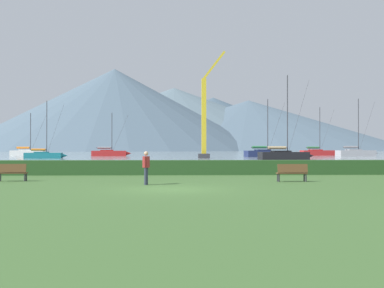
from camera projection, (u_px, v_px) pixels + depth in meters
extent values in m
plane|color=#3D602D|center=(171.00, 189.00, 20.27)|extent=(1000.00, 1000.00, 0.00)
cube|color=#8C9EA3|center=(175.00, 153.00, 157.18)|extent=(320.00, 246.00, 0.00)
cube|color=#284C23|center=(172.00, 167.00, 31.27)|extent=(80.00, 1.20, 0.98)
cube|color=red|center=(317.00, 153.00, 108.99)|extent=(7.97, 3.62, 1.21)
cone|color=red|center=(335.00, 153.00, 109.72)|extent=(1.44, 1.19, 1.03)
cube|color=#A52020|center=(315.00, 151.00, 108.92)|extent=(3.07, 2.20, 0.77)
cylinder|color=#333338|center=(320.00, 130.00, 109.14)|extent=(0.15, 0.15, 10.76)
cylinder|color=#333338|center=(313.00, 148.00, 108.82)|extent=(3.45, 0.58, 0.13)
cylinder|color=#2D7542|center=(313.00, 148.00, 108.82)|extent=(2.98, 0.86, 0.48)
cylinder|color=#333338|center=(327.00, 131.00, 109.45)|extent=(3.63, 0.51, 10.24)
cube|color=#9E9EA3|center=(356.00, 153.00, 99.11)|extent=(8.33, 3.73, 1.26)
cone|color=#9E9EA3|center=(375.00, 153.00, 99.85)|extent=(1.50, 1.24, 1.07)
cube|color=gray|center=(354.00, 151.00, 99.04)|extent=(3.20, 2.29, 0.80)
cylinder|color=#333338|center=(358.00, 126.00, 99.27)|extent=(0.16, 0.16, 11.69)
cylinder|color=#333338|center=(351.00, 147.00, 98.94)|extent=(3.61, 0.58, 0.14)
cylinder|color=gray|center=(351.00, 147.00, 98.94)|extent=(3.12, 0.88, 0.51)
cylinder|color=#333338|center=(367.00, 127.00, 99.57)|extent=(3.80, 0.51, 11.11)
cube|color=#19707A|center=(44.00, 156.00, 79.10)|extent=(6.28, 2.55, 0.96)
cone|color=#19707A|center=(65.00, 156.00, 79.49)|extent=(1.11, 0.89, 0.82)
cube|color=#16646E|center=(41.00, 154.00, 79.07)|extent=(2.38, 1.64, 0.61)
cylinder|color=#333338|center=(47.00, 128.00, 79.20)|extent=(0.12, 0.12, 9.34)
cylinder|color=#333338|center=(38.00, 150.00, 79.02)|extent=(2.76, 0.31, 0.11)
cylinder|color=orange|center=(38.00, 150.00, 79.02)|extent=(2.37, 0.56, 0.39)
cylinder|color=#333338|center=(55.00, 129.00, 79.36)|extent=(2.91, 0.24, 8.89)
cube|color=black|center=(284.00, 156.00, 70.84)|extent=(7.74, 3.49, 1.18)
cone|color=black|center=(310.00, 156.00, 71.53)|extent=(1.40, 1.15, 1.00)
cube|color=black|center=(281.00, 153.00, 70.77)|extent=(2.98, 2.13, 0.75)
cylinder|color=#333338|center=(287.00, 115.00, 70.99)|extent=(0.15, 0.15, 12.32)
cylinder|color=#333338|center=(277.00, 148.00, 70.68)|extent=(3.35, 0.55, 0.13)
cylinder|color=tan|center=(277.00, 148.00, 70.68)|extent=(2.90, 0.83, 0.47)
cylinder|color=#333338|center=(298.00, 117.00, 71.28)|extent=(3.53, 0.48, 11.71)
cube|color=navy|center=(265.00, 154.00, 93.16)|extent=(8.34, 4.25, 1.25)
cone|color=navy|center=(285.00, 154.00, 94.22)|extent=(1.55, 1.31, 1.06)
cube|color=#1B2449|center=(262.00, 151.00, 93.05)|extent=(3.28, 2.46, 0.80)
cylinder|color=#333338|center=(268.00, 126.00, 93.36)|extent=(0.16, 0.16, 10.98)
cylinder|color=#333338|center=(259.00, 147.00, 92.91)|extent=(3.54, 0.84, 0.14)
cylinder|color=#2D7542|center=(259.00, 147.00, 92.91)|extent=(3.08, 1.09, 0.50)
cylinder|color=#333338|center=(276.00, 128.00, 93.79)|extent=(3.72, 0.78, 10.44)
cube|color=red|center=(109.00, 153.00, 101.02)|extent=(7.68, 3.37, 1.17)
cone|color=red|center=(129.00, 153.00, 101.65)|extent=(1.38, 1.13, 0.99)
cube|color=#A52020|center=(107.00, 151.00, 100.96)|extent=(2.95, 2.09, 0.74)
cylinder|color=#333338|center=(112.00, 133.00, 101.15)|extent=(0.15, 0.15, 8.85)
cylinder|color=#333338|center=(104.00, 148.00, 100.87)|extent=(3.34, 0.50, 0.13)
cylinder|color=gray|center=(104.00, 148.00, 100.87)|extent=(2.88, 0.78, 0.47)
cylinder|color=#333338|center=(120.00, 134.00, 101.41)|extent=(3.52, 0.43, 8.42)
cube|color=white|center=(28.00, 153.00, 107.51)|extent=(7.62, 2.88, 1.18)
cone|color=white|center=(47.00, 153.00, 107.84)|extent=(1.33, 1.06, 1.01)
cube|color=silver|center=(26.00, 151.00, 107.48)|extent=(2.87, 1.92, 0.75)
cylinder|color=#333338|center=(31.00, 133.00, 107.60)|extent=(0.15, 0.15, 9.25)
cylinder|color=#333338|center=(23.00, 148.00, 107.44)|extent=(3.39, 0.27, 0.13)
cylinder|color=orange|center=(23.00, 148.00, 107.44)|extent=(2.90, 0.59, 0.47)
cylinder|color=#333338|center=(38.00, 134.00, 107.73)|extent=(3.58, 0.18, 8.80)
cube|color=brown|center=(292.00, 173.00, 24.87)|extent=(1.62, 0.47, 0.06)
cube|color=brown|center=(293.00, 168.00, 24.69)|extent=(1.62, 0.14, 0.45)
cylinder|color=#333338|center=(304.00, 177.00, 25.07)|extent=(0.08, 0.08, 0.45)
cylinder|color=#333338|center=(278.00, 177.00, 25.00)|extent=(0.08, 0.08, 0.45)
cylinder|color=#333338|center=(306.00, 178.00, 24.74)|extent=(0.08, 0.08, 0.45)
cylinder|color=#333338|center=(279.00, 178.00, 24.67)|extent=(0.08, 0.08, 0.45)
cube|color=brown|center=(13.00, 173.00, 25.14)|extent=(1.56, 0.53, 0.06)
cube|color=brown|center=(12.00, 168.00, 24.96)|extent=(1.54, 0.21, 0.45)
cylinder|color=#333338|center=(26.00, 177.00, 25.36)|extent=(0.08, 0.08, 0.45)
cylinder|color=#333338|center=(0.00, 177.00, 25.24)|extent=(0.08, 0.08, 0.45)
cylinder|color=#333338|center=(25.00, 177.00, 25.03)|extent=(0.08, 0.08, 0.45)
cylinder|color=#2D3347|center=(146.00, 176.00, 22.63)|extent=(0.14, 0.14, 0.85)
cylinder|color=#2D3347|center=(147.00, 176.00, 22.81)|extent=(0.14, 0.14, 0.85)
cylinder|color=maroon|center=(146.00, 162.00, 22.73)|extent=(0.36, 0.36, 0.55)
cylinder|color=maroon|center=(145.00, 162.00, 22.49)|extent=(0.09, 0.09, 0.50)
cylinder|color=maroon|center=(147.00, 161.00, 22.96)|extent=(0.09, 0.09, 0.50)
sphere|color=tan|center=(146.00, 153.00, 22.73)|extent=(0.22, 0.22, 0.22)
cube|color=#333338|center=(204.00, 156.00, 81.01)|extent=(2.00, 2.00, 0.80)
cube|color=gold|center=(204.00, 116.00, 81.07)|extent=(0.80, 0.80, 13.17)
cube|color=gold|center=(214.00, 65.00, 81.21)|extent=(3.94, 0.36, 4.99)
cone|color=#4C6070|center=(248.00, 125.00, 367.09)|extent=(243.95, 243.95, 39.49)
cone|color=#425666|center=(213.00, 124.00, 429.50)|extent=(239.07, 239.07, 48.49)
cone|color=slate|center=(174.00, 119.00, 390.72)|extent=(280.74, 280.74, 52.44)
cone|color=#4C6070|center=(115.00, 110.00, 311.73)|extent=(202.57, 202.57, 55.05)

